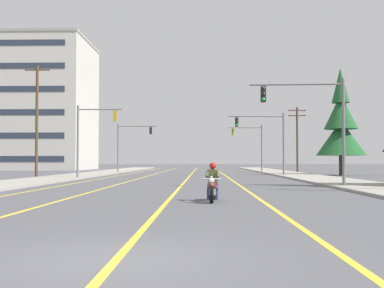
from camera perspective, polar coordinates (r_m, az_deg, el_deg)
ground_plane at (r=7.98m, az=-9.18°, el=-12.98°), size 400.00×400.00×0.00m
lane_stripe_center at (r=52.74m, az=-0.16°, el=-3.57°), size 0.16×100.00×0.01m
lane_stripe_left at (r=53.01m, az=-4.63°, el=-3.56°), size 0.16×100.00×0.01m
lane_stripe_right at (r=52.77m, az=3.74°, el=-3.57°), size 0.16×100.00×0.01m
lane_stripe_far_left at (r=53.43m, az=-8.03°, el=-3.53°), size 0.16×100.00×0.01m
sidewalk_kerb_right at (r=48.64m, az=12.45°, el=-3.59°), size 4.40×110.00×0.14m
sidewalk_kerb_left at (r=49.26m, az=-13.07°, el=-3.56°), size 4.40×110.00×0.14m
motorcycle_with_rider at (r=18.70m, az=2.38°, el=-4.82°), size 0.70×2.19×1.46m
traffic_signal_near_right at (r=28.89m, az=14.01°, el=3.30°), size 5.35×0.38×6.20m
traffic_signal_near_left at (r=42.74m, az=-11.62°, el=1.47°), size 3.81×0.37×6.20m
traffic_signal_mid_right at (r=49.08m, az=8.65°, el=1.15°), size 5.50×0.60×6.20m
traffic_signal_mid_left at (r=63.02m, az=-7.22°, el=0.44°), size 4.95×0.37×6.20m
traffic_signal_far_right at (r=65.55m, az=6.90°, el=0.33°), size 4.54×0.37×6.20m
utility_pole_left_near at (r=47.80m, az=-17.39°, el=2.78°), size 2.30×0.26×10.29m
utility_pole_right_far at (r=63.96m, az=11.99°, el=0.78°), size 2.20×0.26×8.26m
conifer_tree_right_verge_far at (r=53.32m, az=16.73°, el=1.99°), size 5.04×5.04×11.09m
apartment_building_far_left_block at (r=88.64m, az=-18.56°, el=4.24°), size 21.58×16.81×21.74m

